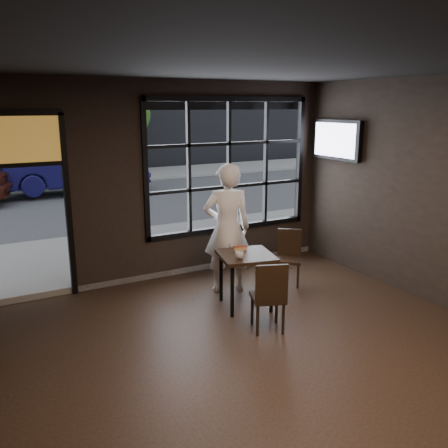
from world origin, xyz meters
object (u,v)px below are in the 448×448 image
cafe_table (246,280)px  navy_car (76,168)px  chair_near (268,295)px  man (227,228)px

cafe_table → navy_car: bearing=104.0°
cafe_table → navy_car: size_ratio=0.17×
navy_car → chair_near: bearing=-175.1°
chair_near → navy_car: bearing=-69.7°
cafe_table → chair_near: (-0.12, -0.75, 0.07)m
man → navy_car: man is taller
cafe_table → navy_car: (-0.20, 10.27, 0.45)m
cafe_table → man: 0.90m
cafe_table → man: man is taller
man → chair_near: bearing=100.8°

